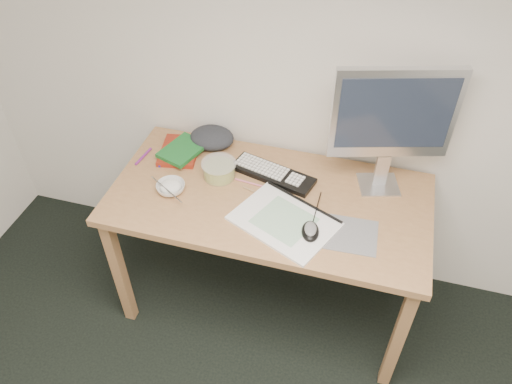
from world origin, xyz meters
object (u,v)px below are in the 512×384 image
Objects in this scene: desk at (269,210)px; keyboard at (273,174)px; monitor at (393,117)px; sketchpad at (284,221)px; rice_bowl at (171,188)px.

keyboard reaches higher than desk.
monitor reaches higher than desk.
keyboard is (-0.02, 0.14, 0.09)m from desk.
desk is 3.60× the size of keyboard.
keyboard reaches higher than sketchpad.
keyboard is 0.59m from monitor.
monitor reaches higher than sketchpad.
monitor is at bearing 24.22° from desk.
desk is 11.02× the size of rice_bowl.
desk is 0.19m from sketchpad.
monitor is 0.99m from rice_bowl.
desk is at bearing 150.57° from sketchpad.
sketchpad is at bearing -152.63° from monitor.
sketchpad is 1.04× the size of keyboard.
rice_bowl is at bearing -136.57° from keyboard.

